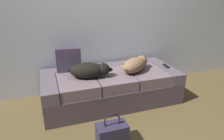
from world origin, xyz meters
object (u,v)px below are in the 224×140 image
object	(u,v)px
couch	(111,86)
tv_remote	(166,66)
handbag	(112,134)
throw_pillow	(69,60)
dog_tan	(136,64)
dog_dark	(90,70)

from	to	relation	value
couch	tv_remote	xyz separation A→B (m)	(0.87, -0.06, 0.24)
handbag	throw_pillow	bearing A→B (deg)	103.03
handbag	dog_tan	bearing A→B (deg)	52.32
dog_dark	throw_pillow	distance (m)	0.40
tv_remote	handbag	world-z (taller)	tv_remote
dog_dark	throw_pillow	size ratio (longest dim) A/B	1.78
tv_remote	throw_pillow	size ratio (longest dim) A/B	0.44
couch	throw_pillow	distance (m)	0.72
tv_remote	dog_tan	bearing A→B (deg)	-172.18
dog_dark	tv_remote	size ratio (longest dim) A/B	4.03
dog_dark	handbag	distance (m)	0.91
dog_tan	tv_remote	xyz separation A→B (m)	(0.52, 0.01, -0.09)
couch	throw_pillow	world-z (taller)	throw_pillow
dog_tan	throw_pillow	xyz separation A→B (m)	(-0.89, 0.31, 0.07)
dog_dark	dog_tan	xyz separation A→B (m)	(0.67, 0.02, -0.00)
couch	dog_tan	distance (m)	0.48
tv_remote	handbag	bearing A→B (deg)	-137.88
dog_tan	handbag	size ratio (longest dim) A/B	1.44
couch	dog_tan	world-z (taller)	dog_tan
dog_dark	throw_pillow	bearing A→B (deg)	125.01
throw_pillow	tv_remote	bearing A→B (deg)	-11.71
couch	dog_dark	distance (m)	0.47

